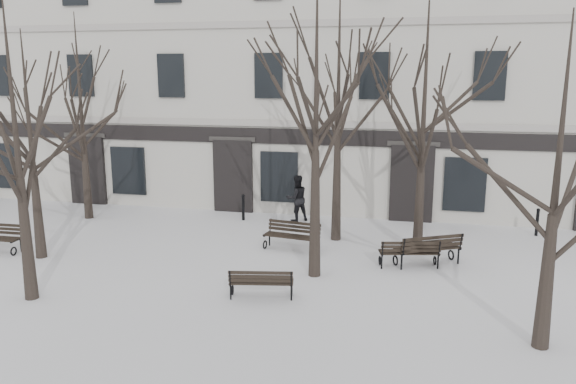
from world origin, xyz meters
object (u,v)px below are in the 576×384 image
(tree_0, at_px, (29,119))
(bench_3, at_px, (292,235))
(tree_3, at_px, (560,145))
(bench_4, at_px, (429,248))
(tree_2, at_px, (316,85))
(bench_2, at_px, (409,252))
(bench_1, at_px, (261,282))
(tree_1, at_px, (14,114))

(tree_0, height_order, bench_3, tree_0)
(tree_3, bearing_deg, bench_4, 114.91)
(tree_2, distance_m, bench_2, 5.51)
(bench_3, bearing_deg, bench_2, -4.63)
(bench_2, bearing_deg, bench_3, -26.44)
(tree_0, bearing_deg, bench_1, -12.37)
(bench_2, bearing_deg, tree_0, -4.71)
(bench_3, distance_m, bench_4, 4.22)
(tree_0, xyz_separation_m, tree_1, (1.82, -2.87, 0.35))
(tree_3, bearing_deg, bench_2, 121.92)
(tree_1, distance_m, tree_3, 11.82)
(tree_1, relative_size, bench_3, 3.96)
(bench_3, relative_size, bench_4, 0.92)
(tree_0, relative_size, bench_4, 3.36)
(tree_3, bearing_deg, bench_3, 140.51)
(bench_2, height_order, bench_4, bench_4)
(tree_1, xyz_separation_m, bench_3, (5.48, 5.28, -4.07))
(bench_3, bearing_deg, tree_0, -152.48)
(tree_1, xyz_separation_m, tree_3, (11.81, 0.06, -0.40))
(bench_2, bearing_deg, bench_1, 28.88)
(tree_3, xyz_separation_m, bench_3, (-6.33, 5.22, -3.67))
(tree_1, distance_m, bench_3, 8.63)
(tree_2, height_order, bench_2, tree_2)
(tree_0, height_order, bench_2, tree_0)
(tree_0, distance_m, tree_3, 13.91)
(tree_2, height_order, bench_4, tree_2)
(bench_1, height_order, bench_2, bench_2)
(bench_1, bearing_deg, bench_4, -150.41)
(tree_2, bearing_deg, bench_1, -117.92)
(tree_1, relative_size, tree_2, 0.88)
(tree_1, distance_m, bench_1, 7.04)
(tree_3, bearing_deg, bench_1, 169.21)
(bench_1, relative_size, bench_3, 0.90)
(tree_1, bearing_deg, bench_1, 12.62)
(bench_3, xyz_separation_m, bench_4, (4.18, -0.59, 0.05))
(bench_3, bearing_deg, tree_2, -53.55)
(tree_0, xyz_separation_m, bench_4, (11.48, 1.82, -3.67))
(tree_0, distance_m, bench_1, 8.45)
(bench_4, bearing_deg, bench_3, -36.46)
(bench_2, height_order, bench_3, bench_3)
(tree_2, xyz_separation_m, tree_3, (5.23, -3.08, -1.04))
(bench_2, distance_m, bench_4, 0.63)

